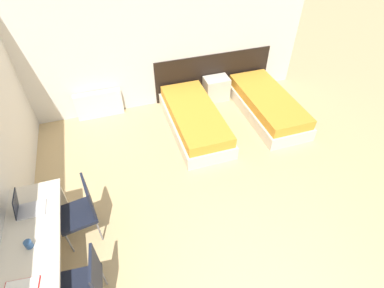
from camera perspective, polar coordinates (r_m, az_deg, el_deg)
wall_back at (r=5.90m, az=-6.54°, el=18.99°), size 6.00×0.05×2.70m
headboard_panel at (r=6.56m, az=4.05°, el=13.04°), size 2.53×0.03×0.93m
bed_near_window at (r=5.65m, az=0.48°, el=4.65°), size 0.90×2.04×0.44m
bed_near_door at (r=6.21m, az=14.10°, el=7.18°), size 0.90×2.04×0.44m
nightstand at (r=6.50m, az=4.63°, el=10.50°), size 0.51×0.35×0.49m
radiator at (r=6.22m, az=-17.22°, el=7.22°), size 0.90×0.12×0.55m
desk at (r=3.91m, az=-27.64°, el=-18.06°), size 0.60×1.80×0.74m
chair_near_laptop at (r=4.11m, az=-20.32°, el=-11.58°), size 0.50×0.50×0.95m
chair_near_notebook at (r=3.59m, az=-19.55°, el=-23.81°), size 0.48×0.48×0.95m
laptop at (r=4.03m, az=-29.03°, el=-10.58°), size 0.32×0.24×0.32m
mug at (r=3.74m, az=-28.71°, el=-16.40°), size 0.08×0.08×0.09m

